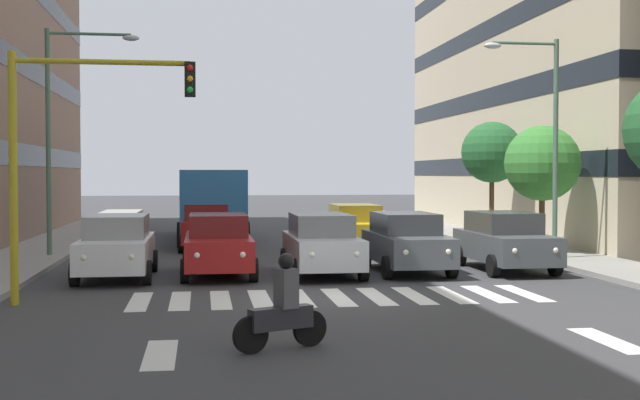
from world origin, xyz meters
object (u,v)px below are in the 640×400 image
object	(u,v)px
car_0	(505,241)
bus_behind_traffic	(212,197)
car_row2_0	(206,226)
street_tree_1	(542,164)
car_row2_1	(356,227)
car_4	(117,246)
street_lamp_left	(544,126)
car_1	(406,242)
car_3	(218,244)
motorcycle_with_rider	(283,310)
traffic_light_gantry	(67,136)
car_2	(322,244)
street_tree_2	(492,153)
street_lamp_right	(63,117)

from	to	relation	value
car_0	bus_behind_traffic	distance (m)	15.07
car_row2_0	street_tree_1	bearing A→B (deg)	159.30
car_row2_1	car_4	bearing A→B (deg)	40.48
street_lamp_left	car_1	bearing A→B (deg)	20.63
car_3	car_row2_0	bearing A→B (deg)	-88.01
car_3	motorcycle_with_rider	xyz separation A→B (m)	(-0.83, 9.88, -0.24)
car_4	motorcycle_with_rider	world-z (taller)	car_4
traffic_light_gantry	street_tree_1	distance (m)	16.89
car_0	bus_behind_traffic	xyz separation A→B (m)	(8.39, -12.49, 0.97)
car_4	street_lamp_left	xyz separation A→B (m)	(-13.17, -2.08, 3.51)
car_2	street_tree_2	bearing A→B (deg)	-131.86
car_3	bus_behind_traffic	bearing A→B (deg)	-90.00
car_2	traffic_light_gantry	size ratio (longest dim) A/B	0.81
car_1	traffic_light_gantry	bearing A→B (deg)	27.48
car_1	street_lamp_right	bearing A→B (deg)	-26.48
car_row2_0	motorcycle_with_rider	xyz separation A→B (m)	(-1.12, 18.14, -0.24)
car_row2_0	street_lamp_right	bearing A→B (deg)	33.19
car_1	car_0	bearing A→B (deg)	179.83
car_row2_0	car_0	bearing A→B (deg)	136.34
car_3	street_tree_1	world-z (taller)	street_tree_1
street_lamp_right	street_tree_1	world-z (taller)	street_lamp_right
bus_behind_traffic	street_lamp_left	distance (m)	15.07
car_1	car_row2_1	bearing A→B (deg)	-87.93
car_3	street_lamp_right	xyz separation A→B (m)	(5.00, -5.17, 3.85)
car_row2_0	car_row2_1	size ratio (longest dim) A/B	1.00
car_4	street_lamp_right	world-z (taller)	street_lamp_right
car_0	street_lamp_right	size ratio (longest dim) A/B	0.59
car_row2_1	bus_behind_traffic	xyz separation A→B (m)	(5.17, -5.92, 0.97)
traffic_light_gantry	street_lamp_right	distance (m)	9.94
car_2	street_lamp_right	distance (m)	10.34
car_4	street_tree_1	bearing A→B (deg)	-163.64
car_0	car_3	size ratio (longest dim) A/B	1.00
car_0	motorcycle_with_rider	xyz separation A→B (m)	(7.55, 9.86, -0.24)
bus_behind_traffic	street_lamp_left	size ratio (longest dim) A/B	1.50
car_0	street_tree_2	bearing A→B (deg)	-107.93
street_tree_1	street_tree_2	bearing A→B (deg)	-91.22
car_row2_0	bus_behind_traffic	world-z (taller)	bus_behind_traffic
car_1	traffic_light_gantry	world-z (taller)	traffic_light_gantry
car_1	bus_behind_traffic	size ratio (longest dim) A/B	0.42
car_1	street_tree_2	bearing A→B (deg)	-122.99
car_row2_1	street_tree_2	bearing A→B (deg)	-157.17
bus_behind_traffic	motorcycle_with_rider	distance (m)	22.40
car_3	street_tree_2	size ratio (longest dim) A/B	0.92
bus_behind_traffic	street_tree_2	xyz separation A→B (m)	(-11.36, 3.31, 1.86)
car_0	traffic_light_gantry	xyz separation A→B (m)	(11.75, 4.55, 2.79)
traffic_light_gantry	car_4	bearing A→B (deg)	-97.99
car_2	street_lamp_right	world-z (taller)	street_lamp_right
car_2	car_row2_1	size ratio (longest dim) A/B	1.00
motorcycle_with_rider	car_row2_1	bearing A→B (deg)	-104.78
street_tree_2	car_4	bearing A→B (deg)	33.58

